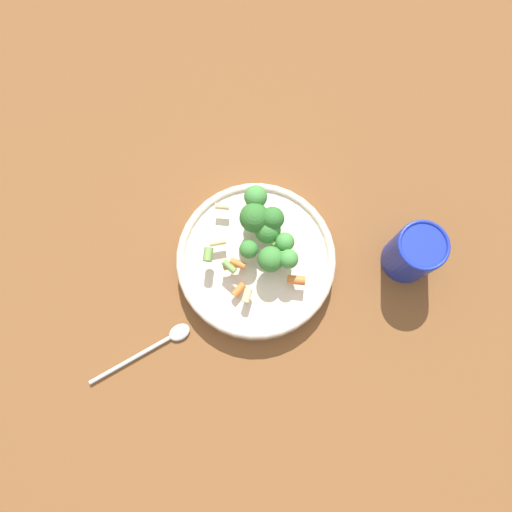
{
  "coord_description": "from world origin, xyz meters",
  "views": [
    {
      "loc": [
        0.08,
        -0.16,
        0.83
      ],
      "look_at": [
        0.0,
        0.0,
        0.06
      ],
      "focal_mm": 35.0,
      "sensor_mm": 36.0,
      "label": 1
    }
  ],
  "objects": [
    {
      "name": "pasta_salad",
      "position": [
        -0.0,
        0.03,
        0.08
      ],
      "size": [
        0.19,
        0.17,
        0.07
      ],
      "color": "#8CB766",
      "rests_on": "bowl"
    },
    {
      "name": "ground_plane",
      "position": [
        0.0,
        0.0,
        0.0
      ],
      "size": [
        3.0,
        3.0,
        0.0
      ],
      "primitive_type": "plane",
      "color": "brown"
    },
    {
      "name": "cup",
      "position": [
        0.22,
        0.12,
        0.05
      ],
      "size": [
        0.08,
        0.08,
        0.11
      ],
      "color": "#192DAD",
      "rests_on": "ground_plane"
    },
    {
      "name": "bowl",
      "position": [
        0.0,
        0.0,
        0.02
      ],
      "size": [
        0.26,
        0.26,
        0.04
      ],
      "color": "beige",
      "rests_on": "ground_plane"
    },
    {
      "name": "spoon",
      "position": [
        -0.08,
        -0.19,
        0.01
      ],
      "size": [
        0.11,
        0.16,
        0.01
      ],
      "rotation": [
        0.0,
        0.0,
        7.27
      ],
      "color": "silver",
      "rests_on": "ground_plane"
    }
  ]
}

